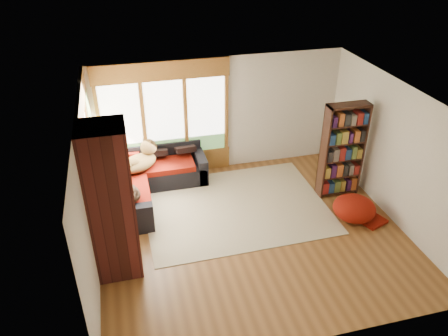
{
  "coord_description": "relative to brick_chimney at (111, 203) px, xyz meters",
  "views": [
    {
      "loc": [
        -2.07,
        -6.09,
        5.15
      ],
      "look_at": [
        -0.32,
        0.83,
        0.95
      ],
      "focal_mm": 35.0,
      "sensor_mm": 36.0,
      "label": 1
    }
  ],
  "objects": [
    {
      "name": "throw_pillows",
      "position": [
        0.48,
        2.2,
        -0.54
      ],
      "size": [
        1.98,
        1.68,
        0.45
      ],
      "color": "black",
      "rests_on": "sectional_sofa"
    },
    {
      "name": "ceiling",
      "position": [
        2.4,
        0.35,
        1.3
      ],
      "size": [
        5.5,
        5.5,
        0.0
      ],
      "primitive_type": "plane",
      "color": "white"
    },
    {
      "name": "wall_front",
      "position": [
        2.4,
        -2.15,
        0.0
      ],
      "size": [
        5.5,
        0.04,
        2.6
      ],
      "primitive_type": "cube",
      "color": "silver",
      "rests_on": "ground"
    },
    {
      "name": "bookshelf",
      "position": [
        4.54,
        1.18,
        -0.3
      ],
      "size": [
        0.86,
        0.29,
        2.0
      ],
      "color": "#3A1D13",
      "rests_on": "ground"
    },
    {
      "name": "windows_left",
      "position": [
        -0.32,
        1.55,
        0.05
      ],
      "size": [
        0.1,
        2.62,
        1.9
      ],
      "color": "#8E5C24",
      "rests_on": "wall_left"
    },
    {
      "name": "roller_blind",
      "position": [
        -0.29,
        2.38,
        0.45
      ],
      "size": [
        0.03,
        0.72,
        0.9
      ],
      "primitive_type": "cube",
      "color": "#809B5C",
      "rests_on": "wall_left"
    },
    {
      "name": "floor",
      "position": [
        2.4,
        0.35,
        -1.3
      ],
      "size": [
        5.5,
        5.5,
        0.0
      ],
      "primitive_type": "plane",
      "color": "brown",
      "rests_on": "ground"
    },
    {
      "name": "dog_brindle",
      "position": [
        0.16,
        1.32,
        -0.55
      ],
      "size": [
        0.8,
        0.89,
        0.44
      ],
      "rotation": [
        0.0,
        0.0,
        2.1
      ],
      "color": "black",
      "rests_on": "sectional_sofa"
    },
    {
      "name": "wall_back",
      "position": [
        2.4,
        2.85,
        0.0
      ],
      "size": [
        5.5,
        0.04,
        2.6
      ],
      "primitive_type": "cube",
      "color": "silver",
      "rests_on": "ground"
    },
    {
      "name": "sectional_sofa",
      "position": [
        0.45,
        2.05,
        -1.0
      ],
      "size": [
        2.2,
        2.2,
        0.8
      ],
      "rotation": [
        0.0,
        0.0,
        0.08
      ],
      "color": "black",
      "rests_on": "ground"
    },
    {
      "name": "pouf",
      "position": [
        4.44,
        0.28,
        -1.07
      ],
      "size": [
        1.08,
        1.08,
        0.44
      ],
      "primitive_type": "ellipsoid",
      "rotation": [
        0.0,
        0.0,
        0.43
      ],
      "color": "maroon",
      "rests_on": "area_rug"
    },
    {
      "name": "wall_left",
      "position": [
        -0.35,
        0.35,
        0.0
      ],
      "size": [
        0.04,
        5.0,
        2.6
      ],
      "primitive_type": "cube",
      "color": "silver",
      "rests_on": "ground"
    },
    {
      "name": "windows_back",
      "position": [
        1.2,
        2.82,
        0.05
      ],
      "size": [
        2.82,
        0.1,
        1.9
      ],
      "color": "#8E5C24",
      "rests_on": "wall_back"
    },
    {
      "name": "brick_chimney",
      "position": [
        0.0,
        0.0,
        0.0
      ],
      "size": [
        0.7,
        0.7,
        2.6
      ],
      "primitive_type": "cube",
      "color": "#471914",
      "rests_on": "ground"
    },
    {
      "name": "dog_tan",
      "position": [
        0.6,
        2.32,
        -0.52
      ],
      "size": [
        1.0,
        0.95,
        0.49
      ],
      "rotation": [
        0.0,
        0.0,
        0.67
      ],
      "color": "brown",
      "rests_on": "sectional_sofa"
    },
    {
      "name": "wall_right",
      "position": [
        5.15,
        0.35,
        0.0
      ],
      "size": [
        0.04,
        5.0,
        2.6
      ],
      "primitive_type": "cube",
      "color": "silver",
      "rests_on": "ground"
    },
    {
      "name": "area_rug",
      "position": [
        2.32,
        1.19,
        -1.29
      ],
      "size": [
        3.63,
        2.8,
        0.01
      ],
      "primitive_type": "cube",
      "rotation": [
        0.0,
        0.0,
        0.01
      ],
      "color": "beige",
      "rests_on": "ground"
    }
  ]
}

